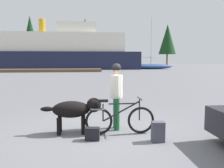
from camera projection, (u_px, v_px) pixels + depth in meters
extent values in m
plane|color=slate|center=(106.00, 133.00, 6.07)|extent=(160.00, 160.00, 0.00)
torus|color=black|center=(141.00, 120.00, 5.97)|extent=(0.66, 0.06, 0.66)
torus|color=black|center=(99.00, 121.00, 5.86)|extent=(0.66, 0.06, 0.66)
cube|color=black|center=(122.00, 104.00, 5.88)|extent=(0.66, 0.03, 0.03)
cube|color=black|center=(121.00, 111.00, 5.90)|extent=(0.89, 0.03, 0.49)
cylinder|color=black|center=(103.00, 113.00, 5.85)|extent=(0.03, 0.03, 0.42)
cylinder|color=black|center=(139.00, 110.00, 5.94)|extent=(0.03, 0.03, 0.52)
cube|color=black|center=(103.00, 101.00, 5.82)|extent=(0.24, 0.10, 0.06)
cylinder|color=black|center=(140.00, 98.00, 5.91)|extent=(0.03, 0.44, 0.03)
cube|color=slate|center=(98.00, 109.00, 5.83)|extent=(0.36, 0.14, 0.02)
cylinder|color=#19592D|center=(116.00, 112.00, 6.45)|extent=(0.14, 0.14, 0.83)
cylinder|color=#19592D|center=(117.00, 114.00, 6.23)|extent=(0.14, 0.14, 0.83)
cylinder|color=silver|center=(116.00, 86.00, 6.27)|extent=(0.32, 0.32, 0.59)
cylinder|color=silver|center=(115.00, 84.00, 6.48)|extent=(0.09, 0.09, 0.52)
cylinder|color=silver|center=(118.00, 86.00, 6.05)|extent=(0.09, 0.09, 0.52)
sphere|color=tan|center=(116.00, 69.00, 6.22)|extent=(0.22, 0.22, 0.22)
sphere|color=black|center=(116.00, 68.00, 6.22)|extent=(0.24, 0.24, 0.24)
ellipsoid|color=black|center=(71.00, 109.00, 5.95)|extent=(0.91, 0.48, 0.41)
sphere|color=black|center=(94.00, 105.00, 6.00)|extent=(0.36, 0.36, 0.36)
ellipsoid|color=black|center=(47.00, 109.00, 5.89)|extent=(0.32, 0.12, 0.12)
cylinder|color=black|center=(83.00, 123.00, 6.15)|extent=(0.10, 0.10, 0.42)
cylinder|color=black|center=(83.00, 126.00, 5.89)|extent=(0.10, 0.10, 0.42)
cylinder|color=black|center=(60.00, 124.00, 6.09)|extent=(0.10, 0.10, 0.42)
cylinder|color=black|center=(59.00, 127.00, 5.83)|extent=(0.10, 0.10, 0.42)
cube|color=#3F3F4C|center=(158.00, 132.00, 5.38)|extent=(0.29, 0.22, 0.45)
cube|color=black|center=(92.00, 134.00, 5.48)|extent=(0.34, 0.23, 0.29)
cube|color=brown|center=(36.00, 70.00, 33.77)|extent=(17.98, 2.65, 0.40)
cube|color=#191E38|center=(62.00, 61.00, 42.88)|extent=(26.97, 7.09, 3.01)
cube|color=silver|center=(62.00, 43.00, 42.55)|extent=(21.57, 5.96, 3.20)
cube|color=silver|center=(77.00, 28.00, 42.59)|extent=(6.47, 4.26, 1.80)
cylinder|color=#BF8C19|center=(42.00, 26.00, 41.91)|extent=(1.10, 1.10, 2.40)
ellipsoid|color=navy|center=(151.00, 67.00, 43.06)|extent=(7.69, 2.15, 0.90)
cylinder|color=#B2B2B7|center=(151.00, 41.00, 42.59)|extent=(0.14, 0.14, 8.12)
cylinder|color=#B2B2B7|center=(145.00, 57.00, 42.76)|extent=(3.46, 0.10, 0.10)
cylinder|color=#4C331E|center=(31.00, 61.00, 57.74)|extent=(0.36, 0.36, 2.68)
cone|color=#143819|center=(30.00, 35.00, 57.12)|extent=(4.13, 4.13, 9.17)
cylinder|color=#4C331E|center=(85.00, 62.00, 58.86)|extent=(0.31, 0.31, 2.14)
cone|color=#19471E|center=(85.00, 38.00, 58.27)|extent=(4.36, 4.36, 9.26)
cylinder|color=#4C331E|center=(167.00, 60.00, 61.94)|extent=(0.35, 0.35, 2.98)
cone|color=#143819|center=(167.00, 39.00, 61.39)|extent=(4.34, 4.34, 7.46)
cylinder|color=#4C331E|center=(65.00, 62.00, 63.83)|extent=(0.35, 0.35, 2.16)
cone|color=#143819|center=(65.00, 39.00, 63.23)|extent=(4.39, 4.39, 9.42)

